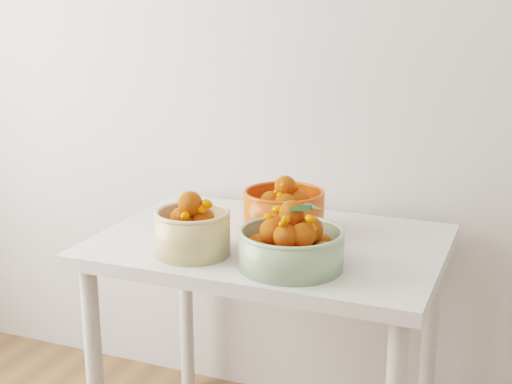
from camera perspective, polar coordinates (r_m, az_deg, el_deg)
table at (r=2.13m, az=1.13°, el=-6.23°), size 1.00×0.70×0.75m
bowl_cream at (r=1.96m, az=-5.10°, el=-3.09°), size 0.25×0.25×0.18m
bowl_green at (r=1.87m, az=2.82°, el=-4.23°), size 0.37×0.37×0.18m
bowl_orange at (r=2.13m, az=2.25°, el=-1.50°), size 0.30×0.30×0.18m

